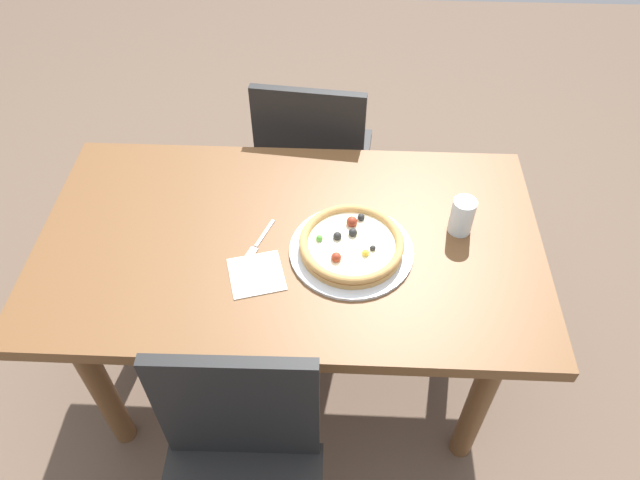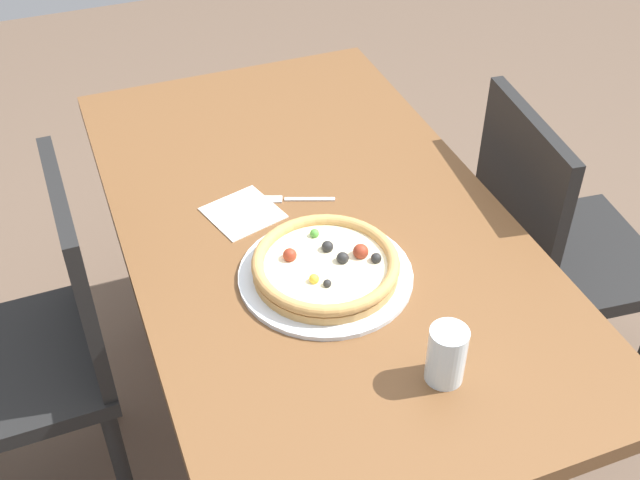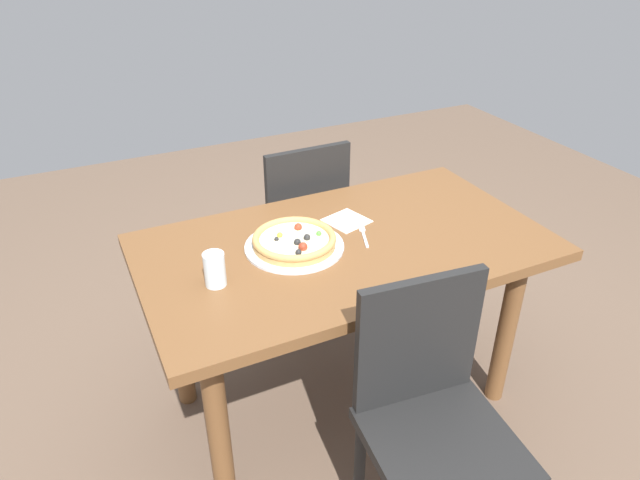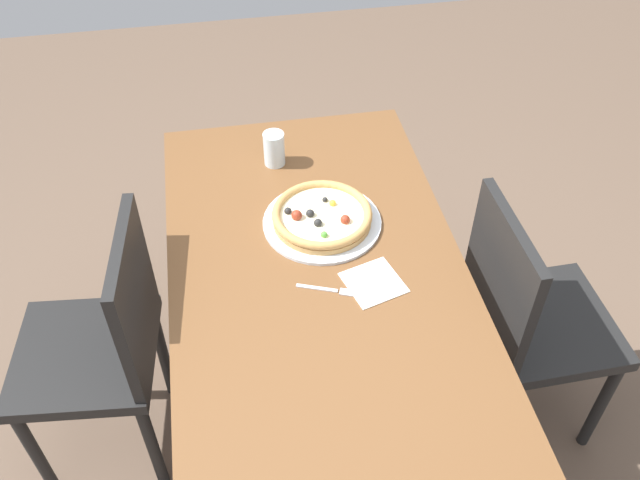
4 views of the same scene
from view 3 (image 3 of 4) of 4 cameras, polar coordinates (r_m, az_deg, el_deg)
The scene contains 9 objects.
ground_plane at distance 2.45m, azimuth 2.12°, elevation -15.23°, with size 6.00×6.00×0.00m, color brown.
dining_table at distance 2.05m, azimuth 2.45°, elevation -2.79°, with size 1.41×0.79×0.74m.
chair_near at distance 1.73m, azimuth 11.11°, elevation -16.92°, with size 0.44×0.44×0.89m.
chair_far at distance 2.62m, azimuth -2.24°, elevation 1.77°, with size 0.41×0.41×0.89m.
plate at distance 1.96m, azimuth -2.56°, elevation -0.64°, with size 0.34×0.34×0.01m, color silver.
pizza at distance 1.95m, azimuth -2.56°, elevation -0.01°, with size 0.29×0.29×0.05m.
fork at distance 2.05m, azimuth 4.32°, elevation 0.66°, with size 0.07×0.16×0.00m.
drinking_glass at distance 1.77m, azimuth -10.42°, elevation -2.88°, with size 0.07×0.07×0.11m, color silver.
napkin at distance 2.13m, azimuth 2.66°, elevation 1.93°, with size 0.14×0.14×0.00m, color white.
Camera 3 is at (-0.82, -1.51, 1.75)m, focal length 32.22 mm.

